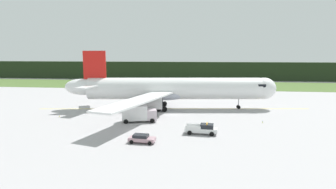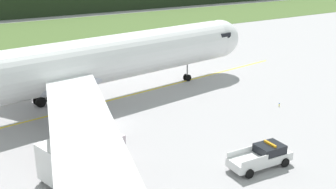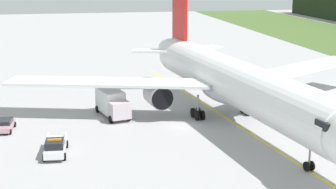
{
  "view_description": "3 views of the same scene",
  "coord_description": "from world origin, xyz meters",
  "px_view_note": "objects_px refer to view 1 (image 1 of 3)",
  "views": [
    {
      "loc": [
        6.65,
        -60.8,
        13.79
      ],
      "look_at": [
        -1.63,
        6.32,
        3.59
      ],
      "focal_mm": 29.71,
      "sensor_mm": 36.0,
      "label": 1
    },
    {
      "loc": [
        -15.68,
        -35.2,
        16.4
      ],
      "look_at": [
        5.55,
        -2.31,
        2.99
      ],
      "focal_mm": 43.54,
      "sensor_mm": 36.0,
      "label": 2
    },
    {
      "loc": [
        57.06,
        -13.08,
        18.29
      ],
      "look_at": [
        3.39,
        -2.22,
        4.81
      ],
      "focal_mm": 55.33,
      "sensor_mm": 36.0,
      "label": 3
    }
  ],
  "objects_px": {
    "ops_pickup_truck": "(202,129)",
    "staff_car": "(142,138)",
    "catering_truck": "(138,113)",
    "airliner": "(172,89)"
  },
  "relations": [
    {
      "from": "staff_car",
      "to": "catering_truck",
      "type": "bearing_deg",
      "value": 105.33
    },
    {
      "from": "airliner",
      "to": "ops_pickup_truck",
      "type": "bearing_deg",
      "value": -70.09
    },
    {
      "from": "airliner",
      "to": "ops_pickup_truck",
      "type": "height_order",
      "value": "airliner"
    },
    {
      "from": "ops_pickup_truck",
      "to": "catering_truck",
      "type": "distance_m",
      "value": 14.55
    },
    {
      "from": "ops_pickup_truck",
      "to": "catering_truck",
      "type": "xyz_separation_m",
      "value": [
        -12.78,
        6.91,
        0.85
      ]
    },
    {
      "from": "airliner",
      "to": "ops_pickup_truck",
      "type": "relative_size",
      "value": 9.32
    },
    {
      "from": "ops_pickup_truck",
      "to": "staff_car",
      "type": "bearing_deg",
      "value": -148.0
    },
    {
      "from": "airliner",
      "to": "catering_truck",
      "type": "distance_m",
      "value": 15.28
    },
    {
      "from": "catering_truck",
      "to": "staff_car",
      "type": "bearing_deg",
      "value": -74.67
    },
    {
      "from": "catering_truck",
      "to": "ops_pickup_truck",
      "type": "bearing_deg",
      "value": -28.39
    }
  ]
}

